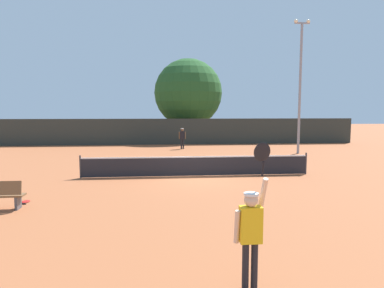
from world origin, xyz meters
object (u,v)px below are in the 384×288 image
at_px(parked_car_near, 191,132).
at_px(player_receiving, 182,136).
at_px(light_pole, 300,80).
at_px(tennis_ball, 205,166).
at_px(large_tree, 188,93).
at_px(parked_car_mid, 265,132).
at_px(player_serving, 251,226).
at_px(spare_racket, 25,202).

bearing_deg(parked_car_near, player_receiving, -92.60).
relative_size(light_pole, parked_car_near, 2.19).
xyz_separation_m(tennis_ball, large_tree, (0.37, 16.69, 4.97)).
bearing_deg(parked_car_near, parked_car_mid, -0.78).
height_order(player_receiving, parked_car_near, player_receiving).
distance_m(player_receiving, tennis_ball, 8.81).
distance_m(player_serving, tennis_ball, 12.98).
bearing_deg(spare_racket, parked_car_near, 72.69).
distance_m(player_serving, player_receiving, 21.62).
height_order(light_pole, parked_car_near, light_pole).
relative_size(spare_racket, parked_car_mid, 0.12).
relative_size(large_tree, parked_car_mid, 1.95).
bearing_deg(player_receiving, parked_car_mid, -137.43).
relative_size(player_receiving, large_tree, 0.20).
height_order(tennis_ball, parked_car_mid, parked_car_mid).
bearing_deg(tennis_ball, light_pole, 33.67).
bearing_deg(player_serving, spare_racket, 135.41).
distance_m(light_pole, parked_car_mid, 13.66).
distance_m(tennis_ball, spare_racket, 9.81).
height_order(player_serving, parked_car_near, player_serving).
bearing_deg(large_tree, parked_car_near, 77.04).
xyz_separation_m(light_pole, parked_car_near, (-6.69, 13.82, -4.61)).
height_order(player_serving, parked_car_mid, player_serving).
bearing_deg(tennis_ball, spare_racket, -136.48).
xyz_separation_m(large_tree, parked_car_near, (0.50, 2.18, -4.23)).
height_order(player_receiving, parked_car_mid, player_receiving).
relative_size(tennis_ball, light_pole, 0.01).
bearing_deg(tennis_ball, large_tree, 88.72).
relative_size(player_serving, player_receiving, 1.52).
xyz_separation_m(light_pole, parked_car_mid, (1.58, 12.77, -4.61)).
bearing_deg(parked_car_mid, player_serving, -101.32).
relative_size(player_receiving, light_pole, 0.18).
bearing_deg(light_pole, player_receiving, 156.15).
relative_size(tennis_ball, parked_car_near, 0.02).
bearing_deg(parked_car_mid, tennis_ball, -110.44).
relative_size(spare_racket, parked_car_near, 0.12).
bearing_deg(tennis_ball, player_receiving, 94.91).
bearing_deg(light_pole, parked_car_mid, 82.93).
height_order(player_serving, light_pole, light_pole).
xyz_separation_m(tennis_ball, parked_car_near, (0.87, 18.86, 0.74)).
bearing_deg(light_pole, tennis_ball, -146.33).
distance_m(player_serving, parked_car_near, 31.81).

